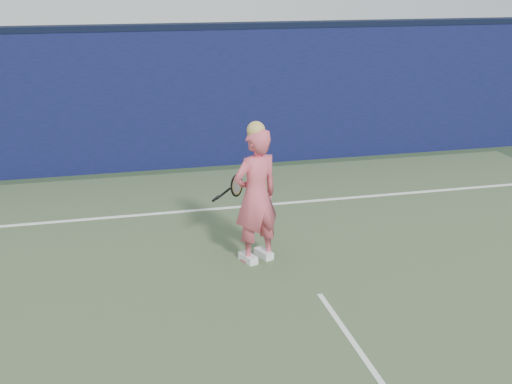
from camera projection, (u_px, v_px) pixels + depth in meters
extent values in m
plane|color=#2C4229|center=(352.00, 342.00, 6.33)|extent=(80.00, 80.00, 0.00)
cube|color=black|center=(226.00, 98.00, 11.90)|extent=(24.00, 0.40, 2.50)
cube|color=black|center=(225.00, 26.00, 11.48)|extent=(24.00, 0.42, 0.10)
imported|color=#D75365|center=(256.00, 196.00, 7.86)|extent=(0.73, 0.61, 1.71)
sphere|color=tan|center=(256.00, 130.00, 7.59)|extent=(0.22, 0.22, 0.22)
cube|color=white|center=(264.00, 254.00, 8.19)|extent=(0.21, 0.30, 0.10)
cube|color=white|center=(248.00, 258.00, 8.06)|extent=(0.21, 0.30, 0.10)
torus|color=black|center=(237.00, 186.00, 8.24)|extent=(0.23, 0.26, 0.30)
torus|color=yellow|center=(237.00, 186.00, 8.24)|extent=(0.18, 0.21, 0.24)
cylinder|color=beige|center=(237.00, 186.00, 8.24)|extent=(0.18, 0.20, 0.24)
cylinder|color=black|center=(223.00, 194.00, 8.12)|extent=(0.23, 0.19, 0.10)
cylinder|color=black|center=(216.00, 199.00, 8.05)|extent=(0.12, 0.10, 0.06)
cube|color=white|center=(258.00, 205.00, 10.00)|extent=(11.00, 0.08, 0.01)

